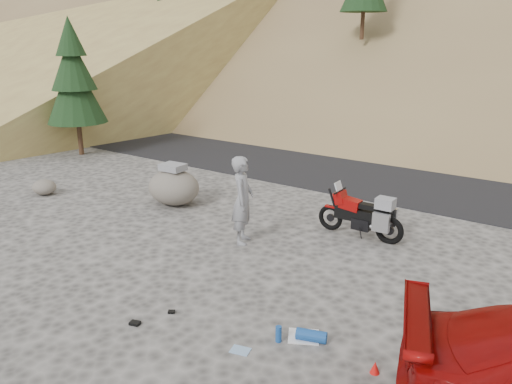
% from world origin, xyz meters
% --- Properties ---
extents(ground, '(140.00, 140.00, 0.00)m').
position_xyz_m(ground, '(0.00, 0.00, 0.00)').
color(ground, '#43413E').
rests_on(ground, ground).
extents(road, '(120.00, 7.00, 0.05)m').
position_xyz_m(road, '(0.00, 9.00, 0.00)').
color(road, black).
rests_on(road, ground).
extents(conifer_verge, '(2.20, 2.20, 5.04)m').
position_xyz_m(conifer_verge, '(-11.00, 4.50, 2.89)').
color(conifer_verge, '#332012').
rests_on(conifer_verge, ground).
extents(motorcycle, '(2.03, 0.59, 1.21)m').
position_xyz_m(motorcycle, '(1.20, 3.03, 0.52)').
color(motorcycle, black).
rests_on(motorcycle, ground).
extents(man, '(0.72, 0.83, 1.93)m').
position_xyz_m(man, '(-0.83, 1.27, 0.00)').
color(man, gray).
rests_on(man, ground).
extents(boulder, '(1.61, 1.43, 1.12)m').
position_xyz_m(boulder, '(-3.89, 2.27, 0.49)').
color(boulder, '#56514A').
rests_on(boulder, ground).
extents(small_rock, '(0.77, 0.71, 0.42)m').
position_xyz_m(small_rock, '(-7.53, 0.74, 0.21)').
color(small_rock, '#56514A').
rests_on(small_rock, ground).
extents(gear_white_cloth, '(0.59, 0.57, 0.02)m').
position_xyz_m(gear_white_cloth, '(2.10, -1.12, 0.01)').
color(gear_white_cloth, white).
rests_on(gear_white_cloth, ground).
extents(gear_blue_mat, '(0.49, 0.31, 0.18)m').
position_xyz_m(gear_blue_mat, '(2.25, -1.14, 0.09)').
color(gear_blue_mat, '#17468E').
rests_on(gear_blue_mat, ground).
extents(gear_bottle, '(0.10, 0.10, 0.25)m').
position_xyz_m(gear_bottle, '(1.86, -1.44, 0.13)').
color(gear_bottle, '#17468E').
rests_on(gear_bottle, ground).
extents(gear_funnel, '(0.18, 0.18, 0.17)m').
position_xyz_m(gear_funnel, '(3.30, -1.29, 0.09)').
color(gear_funnel, red).
rests_on(gear_funnel, ground).
extents(gear_glove_a, '(0.19, 0.15, 0.05)m').
position_xyz_m(gear_glove_a, '(-0.22, -2.36, 0.02)').
color(gear_glove_a, black).
rests_on(gear_glove_a, ground).
extents(gear_glove_b, '(0.14, 0.13, 0.04)m').
position_xyz_m(gear_glove_b, '(0.00, -1.78, 0.02)').
color(gear_glove_b, black).
rests_on(gear_glove_b, ground).
extents(gear_blue_cloth, '(0.32, 0.27, 0.01)m').
position_xyz_m(gear_blue_cloth, '(1.54, -1.95, 0.01)').
color(gear_blue_cloth, '#82A5CA').
rests_on(gear_blue_cloth, ground).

